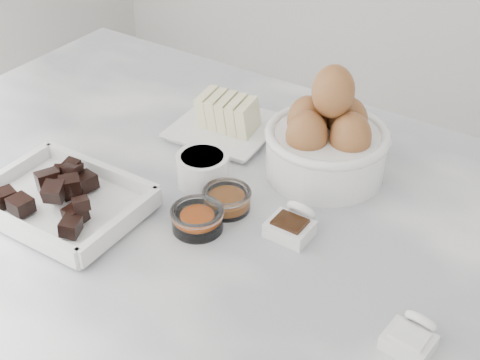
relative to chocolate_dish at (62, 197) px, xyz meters
name	(u,v)px	position (x,y,z in m)	size (l,w,h in m)	color
marble_slab	(217,219)	(0.18, 0.12, -0.04)	(1.20, 0.80, 0.04)	silver
chocolate_dish	(62,197)	(0.00, 0.00, 0.00)	(0.23, 0.18, 0.06)	white
butter_plate	(224,119)	(0.07, 0.31, 0.00)	(0.17, 0.17, 0.07)	white
sugar_ramekin	(203,168)	(0.12, 0.17, 0.00)	(0.08, 0.08, 0.05)	white
egg_bowl	(327,140)	(0.26, 0.29, 0.03)	(0.19, 0.19, 0.18)	white
honey_bowl	(227,199)	(0.19, 0.13, -0.01)	(0.07, 0.07, 0.03)	white
zest_bowl	(197,218)	(0.18, 0.07, -0.01)	(0.08, 0.08, 0.03)	white
vanilla_spoon	(293,224)	(0.30, 0.14, -0.01)	(0.06, 0.07, 0.04)	white
salt_spoon	(412,336)	(0.51, 0.04, -0.01)	(0.06, 0.07, 0.04)	white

